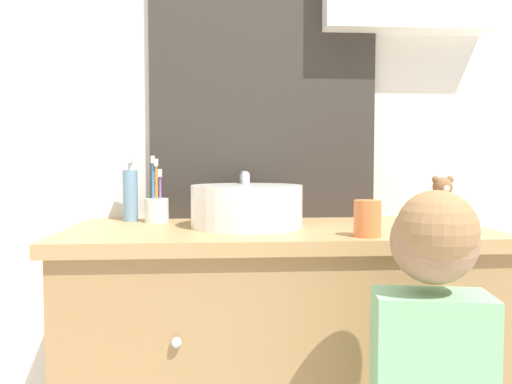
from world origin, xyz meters
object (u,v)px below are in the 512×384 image
Objects in this scene: toothbrush_holder at (157,207)px; teddy_bear at (442,201)px; sink_basin at (247,205)px; soap_dispenser at (130,195)px; drinking_cup at (367,219)px.

toothbrush_holder reaches higher than teddy_bear.
teddy_bear is (0.58, 0.04, 0.01)m from sink_basin.
soap_dispenser is (-0.08, 0.03, 0.03)m from toothbrush_holder.
sink_basin reaches higher than teddy_bear.
sink_basin is 1.85× the size of soap_dispenser.
teddy_bear is at bearing 3.89° from sink_basin.
drinking_cup is at bearing -31.96° from toothbrush_holder.
sink_basin is 1.81× the size of toothbrush_holder.
drinking_cup is (0.62, -0.37, -0.04)m from soap_dispenser.
teddy_bear is (0.84, -0.08, 0.02)m from toothbrush_holder.
teddy_bear reaches higher than drinking_cup.
soap_dispenser reaches higher than teddy_bear.
sink_basin is 4.08× the size of drinking_cup.
toothbrush_holder is 0.84m from teddy_bear.
soap_dispenser reaches higher than drinking_cup.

